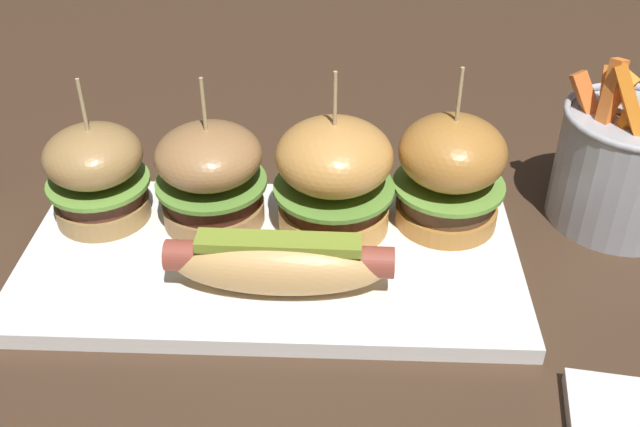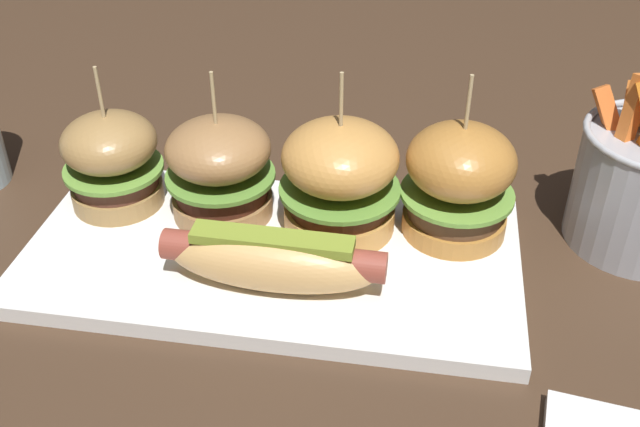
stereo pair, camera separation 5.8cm
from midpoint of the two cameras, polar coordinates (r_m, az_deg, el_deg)
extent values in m
plane|color=#422D1E|center=(0.62, -1.02, -3.85)|extent=(3.00, 3.00, 0.00)
cube|color=white|center=(0.61, -1.03, -3.34)|extent=(0.40, 0.21, 0.01)
ellipsoid|color=tan|center=(0.56, -0.67, -3.75)|extent=(0.16, 0.05, 0.05)
cylinder|color=brown|center=(0.56, -0.68, -3.37)|extent=(0.17, 0.03, 0.02)
cube|color=olive|center=(0.55, -0.69, -2.14)|extent=(0.12, 0.02, 0.01)
cylinder|color=#A47C47|center=(0.68, -12.93, 1.46)|extent=(0.08, 0.08, 0.02)
cylinder|color=brown|center=(0.67, -13.12, 2.64)|extent=(0.07, 0.07, 0.02)
cylinder|color=#6B9E3D|center=(0.66, -13.22, 3.34)|extent=(0.09, 0.09, 0.00)
ellipsoid|color=#A47C47|center=(0.65, -13.53, 5.29)|extent=(0.08, 0.08, 0.05)
cylinder|color=tan|center=(0.63, -14.01, 8.36)|extent=(0.00, 0.00, 0.06)
cylinder|color=#A17345|center=(0.65, -4.96, 0.70)|extent=(0.09, 0.09, 0.02)
cylinder|color=#421F14|center=(0.64, -5.04, 2.03)|extent=(0.08, 0.08, 0.02)
cylinder|color=#609338|center=(0.63, -5.09, 2.86)|extent=(0.09, 0.09, 0.00)
ellipsoid|color=#A17345|center=(0.62, -5.21, 4.90)|extent=(0.09, 0.09, 0.05)
cylinder|color=tan|center=(0.60, -5.41, 8.12)|extent=(0.00, 0.00, 0.06)
cylinder|color=#D09147|center=(0.63, 4.13, -0.28)|extent=(0.09, 0.09, 0.02)
cylinder|color=#502A18|center=(0.62, 4.20, 1.08)|extent=(0.09, 0.09, 0.02)
cylinder|color=#609338|center=(0.61, 4.23, 1.83)|extent=(0.10, 0.10, 0.00)
ellipsoid|color=#D09147|center=(0.60, 4.36, 4.27)|extent=(0.10, 0.10, 0.06)
cylinder|color=tan|center=(0.58, 4.55, 7.99)|extent=(0.00, 0.00, 0.06)
cylinder|color=#B87A35|center=(0.64, 12.81, -0.71)|extent=(0.09, 0.09, 0.02)
cylinder|color=brown|center=(0.63, 13.02, 0.59)|extent=(0.08, 0.08, 0.02)
cylinder|color=#6B9E3D|center=(0.62, 13.15, 1.43)|extent=(0.09, 0.09, 0.00)
ellipsoid|color=#B87A35|center=(0.61, 13.53, 3.88)|extent=(0.09, 0.09, 0.06)
cylinder|color=tan|center=(0.59, 14.12, 7.57)|extent=(0.00, 0.00, 0.06)
cube|color=#D06714|center=(0.65, 25.66, 3.92)|extent=(0.02, 0.01, 0.06)
cube|color=orange|center=(0.67, 25.09, 6.11)|extent=(0.03, 0.05, 0.08)
cube|color=orange|center=(0.66, 24.04, 5.81)|extent=(0.04, 0.04, 0.07)
cube|color=orange|center=(0.66, 24.98, 5.79)|extent=(0.02, 0.04, 0.08)
cube|color=orange|center=(0.68, 25.05, 5.58)|extent=(0.02, 0.02, 0.06)
cube|color=orange|center=(0.65, 24.95, 5.72)|extent=(0.02, 0.03, 0.09)
camera|label=1|loc=(0.03, -87.14, 2.01)|focal=41.56mm
camera|label=2|loc=(0.03, 92.86, -2.01)|focal=41.56mm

